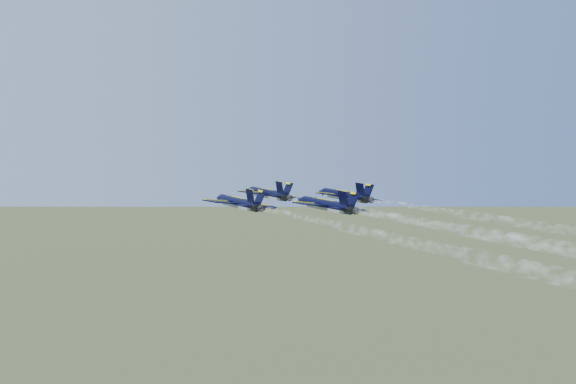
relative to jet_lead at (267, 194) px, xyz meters
name	(u,v)px	position (x,y,z in m)	size (l,w,h in m)	color
jet_lead	(267,194)	(0.00, 0.00, 0.00)	(12.48, 16.05, 3.64)	black
jet_left	(238,203)	(-10.73, -11.44, 0.00)	(12.48, 16.05, 3.64)	black
jet_right	(344,195)	(10.71, -9.13, 0.00)	(12.48, 16.05, 3.64)	black
jet_slot	(325,205)	(0.05, -20.65, 0.00)	(12.48, 16.05, 3.64)	black
smoke_trail_lead	(555,243)	(3.18, -60.84, 0.03)	(5.92, 82.84, 2.24)	white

